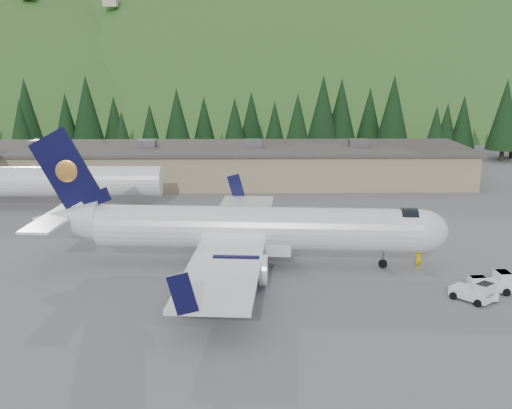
% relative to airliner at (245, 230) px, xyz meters
% --- Properties ---
extents(ground, '(600.00, 600.00, 0.00)m').
position_rel_airliner_xyz_m(ground, '(1.04, -0.08, -3.16)').
color(ground, '#5D5D62').
extents(airliner, '(35.73, 33.55, 11.85)m').
position_rel_airliner_xyz_m(airliner, '(0.00, 0.00, 0.00)').
color(airliner, white).
rests_on(airliner, ground).
extents(second_airliner, '(27.50, 11.00, 10.05)m').
position_rel_airliner_xyz_m(second_airliner, '(-23.88, 21.92, 0.17)').
color(second_airliner, white).
rests_on(second_airliner, ground).
extents(baggage_tug_a, '(3.15, 1.99, 1.64)m').
position_rel_airliner_xyz_m(baggage_tug_a, '(18.91, -6.87, -2.42)').
color(baggage_tug_a, white).
rests_on(baggage_tug_a, ground).
extents(baggage_tug_b, '(3.05, 3.22, 1.58)m').
position_rel_airliner_xyz_m(baggage_tug_b, '(16.89, -8.74, -2.45)').
color(baggage_tug_b, white).
rests_on(baggage_tug_b, ground).
extents(baggage_tug_c, '(1.79, 2.70, 1.37)m').
position_rel_airliner_xyz_m(baggage_tug_c, '(17.66, -7.78, -2.54)').
color(baggage_tug_c, white).
rests_on(baggage_tug_c, ground).
extents(terminal_building, '(71.00, 17.00, 6.10)m').
position_rel_airliner_xyz_m(terminal_building, '(-3.97, 37.92, -0.54)').
color(terminal_building, gray).
rests_on(terminal_building, ground).
extents(ramp_worker, '(0.81, 0.69, 1.89)m').
position_rel_airliner_xyz_m(ramp_worker, '(14.70, -1.14, -2.21)').
color(ramp_worker, '#FFCE00').
rests_on(ramp_worker, ground).
extents(tree_line, '(110.84, 18.90, 13.23)m').
position_rel_airliner_xyz_m(tree_line, '(-5.25, 61.81, 3.99)').
color(tree_line, black).
rests_on(tree_line, ground).
extents(hills, '(614.00, 330.00, 300.00)m').
position_rel_airliner_xyz_m(hills, '(54.38, 207.30, -85.96)').
color(hills, '#335C1C').
rests_on(hills, ground).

